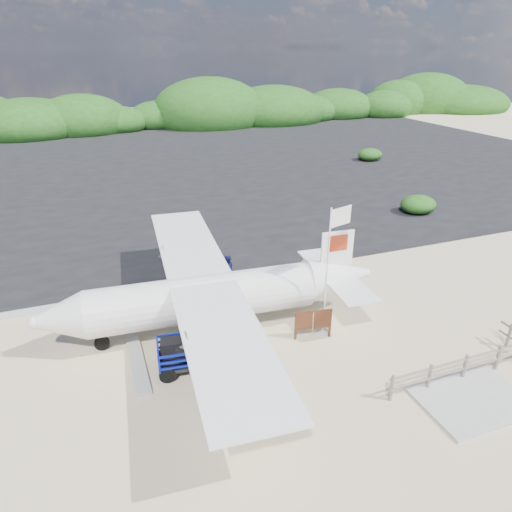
{
  "coord_description": "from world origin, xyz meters",
  "views": [
    {
      "loc": [
        -5.2,
        -14.32,
        10.52
      ],
      "look_at": [
        1.64,
        3.85,
        1.62
      ],
      "focal_mm": 32.0,
      "sensor_mm": 36.0,
      "label": 1
    }
  ],
  "objects_px": {
    "crew_c": "(208,288)",
    "crew_a": "(138,308)",
    "signboard": "(312,338)",
    "baggage_cart": "(195,367)",
    "flagpole": "(322,333)",
    "crew_b": "(227,271)",
    "aircraft_large": "(278,175)"
  },
  "relations": [
    {
      "from": "flagpole",
      "to": "baggage_cart",
      "type": "bearing_deg",
      "value": -176.96
    },
    {
      "from": "crew_c",
      "to": "crew_a",
      "type": "bearing_deg",
      "value": 37.13
    },
    {
      "from": "crew_a",
      "to": "crew_b",
      "type": "bearing_deg",
      "value": -169.05
    },
    {
      "from": "flagpole",
      "to": "crew_c",
      "type": "bearing_deg",
      "value": 133.74
    },
    {
      "from": "crew_a",
      "to": "crew_c",
      "type": "bearing_deg",
      "value": 178.45
    },
    {
      "from": "flagpole",
      "to": "signboard",
      "type": "bearing_deg",
      "value": -167.37
    },
    {
      "from": "crew_a",
      "to": "aircraft_large",
      "type": "bearing_deg",
      "value": -141.2
    },
    {
      "from": "crew_c",
      "to": "aircraft_large",
      "type": "height_order",
      "value": "aircraft_large"
    },
    {
      "from": "crew_b",
      "to": "crew_c",
      "type": "distance_m",
      "value": 1.96
    },
    {
      "from": "crew_a",
      "to": "crew_b",
      "type": "height_order",
      "value": "crew_a"
    },
    {
      "from": "crew_a",
      "to": "crew_c",
      "type": "relative_size",
      "value": 1.06
    },
    {
      "from": "flagpole",
      "to": "crew_a",
      "type": "bearing_deg",
      "value": 155.42
    },
    {
      "from": "signboard",
      "to": "crew_c",
      "type": "distance_m",
      "value": 5.16
    },
    {
      "from": "crew_a",
      "to": "signboard",
      "type": "bearing_deg",
      "value": 137.75
    },
    {
      "from": "baggage_cart",
      "to": "crew_c",
      "type": "relative_size",
      "value": 1.66
    },
    {
      "from": "crew_a",
      "to": "crew_b",
      "type": "relative_size",
      "value": 1.11
    },
    {
      "from": "crew_a",
      "to": "crew_c",
      "type": "distance_m",
      "value": 3.21
    },
    {
      "from": "signboard",
      "to": "crew_a",
      "type": "xyz_separation_m",
      "value": [
        -6.29,
        3.23,
        0.88
      ]
    },
    {
      "from": "crew_a",
      "to": "crew_c",
      "type": "height_order",
      "value": "crew_a"
    },
    {
      "from": "crew_b",
      "to": "crew_c",
      "type": "relative_size",
      "value": 0.95
    },
    {
      "from": "crew_c",
      "to": "aircraft_large",
      "type": "xyz_separation_m",
      "value": [
        11.87,
        19.75,
        -0.83
      ]
    },
    {
      "from": "crew_a",
      "to": "aircraft_large",
      "type": "height_order",
      "value": "aircraft_large"
    },
    {
      "from": "signboard",
      "to": "crew_c",
      "type": "height_order",
      "value": "crew_c"
    },
    {
      "from": "baggage_cart",
      "to": "signboard",
      "type": "height_order",
      "value": "baggage_cart"
    },
    {
      "from": "baggage_cart",
      "to": "flagpole",
      "type": "height_order",
      "value": "flagpole"
    },
    {
      "from": "flagpole",
      "to": "crew_c",
      "type": "height_order",
      "value": "flagpole"
    },
    {
      "from": "baggage_cart",
      "to": "crew_c",
      "type": "xyz_separation_m",
      "value": [
        1.65,
        4.15,
        0.83
      ]
    },
    {
      "from": "signboard",
      "to": "crew_a",
      "type": "bearing_deg",
      "value": 165.23
    },
    {
      "from": "crew_a",
      "to": "crew_c",
      "type": "xyz_separation_m",
      "value": [
        3.12,
        0.75,
        -0.05
      ]
    },
    {
      "from": "baggage_cart",
      "to": "flagpole",
      "type": "bearing_deg",
      "value": 9.97
    },
    {
      "from": "flagpole",
      "to": "signboard",
      "type": "height_order",
      "value": "flagpole"
    },
    {
      "from": "flagpole",
      "to": "crew_a",
      "type": "relative_size",
      "value": 3.04
    }
  ]
}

